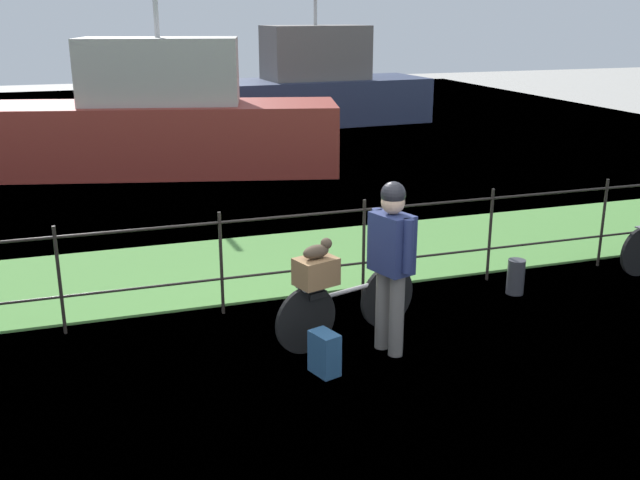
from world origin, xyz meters
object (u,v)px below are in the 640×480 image
Objects in this scene: backpack_on_paving at (324,353)px; terrier_dog at (318,250)px; mooring_bollard at (516,277)px; moored_boat_far at (315,89)px; bicycle_main at (347,306)px; wooden_crate at (316,272)px; moored_boat_mid at (163,124)px; cyclist_person at (391,253)px.

terrier_dog is at bearing -30.11° from backpack_on_paving.
moored_boat_far reaches higher than mooring_bollard.
moored_boat_far is (4.28, 14.06, 0.65)m from bicycle_main.
bicycle_main is 3.94× the size of mooring_bollard.
moored_boat_mid reaches higher than wooden_crate.
moored_boat_mid is 1.09× the size of moored_boat_far.
cyclist_person is 1.11m from backpack_on_paving.
backpack_on_paving is (-0.08, -0.50, -0.60)m from wooden_crate.
terrier_dog is at bearing 17.39° from wooden_crate.
terrier_dog is 0.81× the size of backpack_on_paving.
wooden_crate is 2.80m from mooring_bollard.
moored_boat_mid is at bearing 110.41° from mooring_bollard.
moored_boat_far is (4.64, 14.17, 0.20)m from wooden_crate.
terrier_dog is at bearing -87.46° from moored_boat_mid.
mooring_bollard is at bearing -98.34° from moored_boat_far.
wooden_crate is 0.05× the size of moored_boat_mid.
cyclist_person is at bearing -22.32° from wooden_crate.
moored_boat_mid reaches higher than backpack_on_paving.
mooring_bollard is at bearing -69.59° from moored_boat_mid.
cyclist_person is 0.23× the size of moored_boat_mid.
moored_boat_mid is (-0.39, 8.76, -0.02)m from terrier_dog.
wooden_crate is at bearing -162.61° from bicycle_main.
moored_boat_far is (4.72, 14.67, 0.80)m from backpack_on_paving.
cyclist_person is 0.25× the size of moored_boat_far.
wooden_crate is 0.21m from terrier_dog.
wooden_crate is at bearing -108.12° from moored_boat_far.
backpack_on_paving is (-0.44, -0.61, -0.15)m from bicycle_main.
mooring_bollard reaches higher than backpack_on_paving.
cyclist_person is at bearing -52.15° from bicycle_main.
backpack_on_paving is 15.44m from moored_boat_far.
wooden_crate is 0.92× the size of mooring_bollard.
moored_boat_mid reaches higher than cyclist_person.
bicycle_main is 0.25× the size of moored_boat_far.
bicycle_main is 0.23× the size of moored_boat_mid.
wooden_crate is 1.17× the size of terrier_dog.
wooden_crate is 14.91m from moored_boat_far.
terrier_dog is 0.04× the size of moored_boat_mid.
wooden_crate is 0.79m from backpack_on_paving.
cyclist_person reaches higher than bicycle_main.
mooring_bollard is at bearing 24.63° from cyclist_person.
mooring_bollard is at bearing 13.74° from terrier_dog.
terrier_dog reaches higher than bicycle_main.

